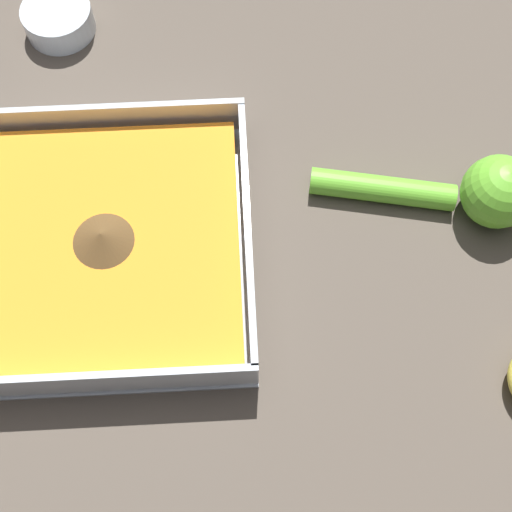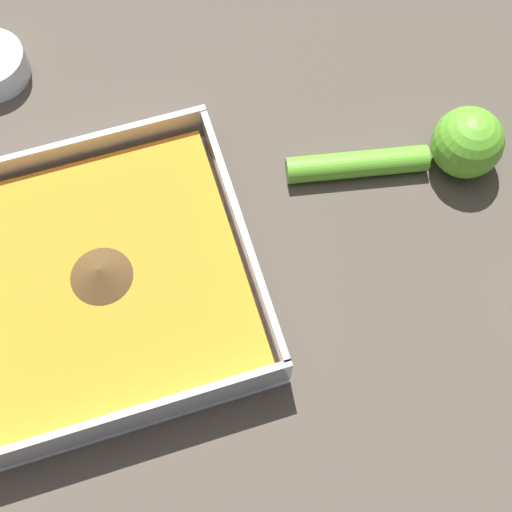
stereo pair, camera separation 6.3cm
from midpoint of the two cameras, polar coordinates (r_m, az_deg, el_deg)
The scene contains 3 objects.
ground_plane at distance 0.67m, azimuth -15.24°, elevation -3.16°, with size 4.00×4.00×0.00m, color brown.
square_dish at distance 0.65m, azimuth -14.75°, elevation -2.23°, with size 0.26×0.26×0.05m.
lemon_squeezer at distance 0.69m, azimuth 12.22°, elevation 8.22°, with size 0.20×0.08×0.07m.
Camera 2 is at (-0.07, 0.26, 0.60)m, focal length 50.00 mm.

